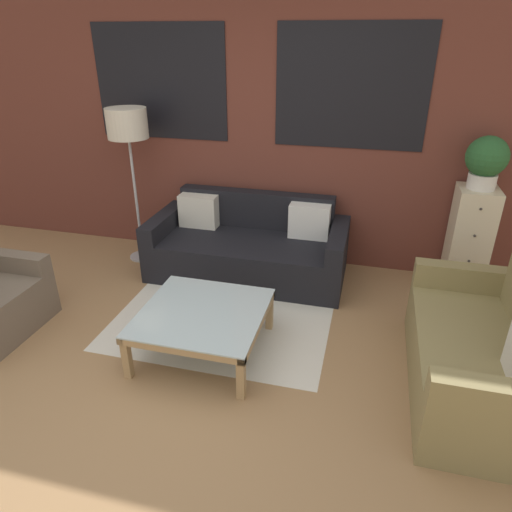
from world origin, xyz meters
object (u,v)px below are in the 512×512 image
Objects in this scene: couch_dark at (249,248)px; settee_vintage at (485,355)px; potted_plant at (486,160)px; coffee_table at (203,317)px; drawer_cabinet at (468,240)px; floor_lamp at (128,130)px.

couch_dark is 1.28× the size of settee_vintage.
potted_plant is (0.08, 1.52, 0.95)m from settee_vintage.
potted_plant is at bearing 87.10° from settee_vintage.
settee_vintage reaches higher than coffee_table.
drawer_cabinet reaches higher than couch_dark.
drawer_cabinet is (2.08, 0.22, 0.22)m from couch_dark.
potted_plant reaches higher than couch_dark.
potted_plant is (0.00, 0.00, 0.76)m from drawer_cabinet.
floor_lamp is (-3.24, 1.36, 1.08)m from settee_vintage.
floor_lamp reaches higher than coffee_table.
settee_vintage is 0.95× the size of floor_lamp.
settee_vintage is (2.00, -1.30, 0.03)m from couch_dark.
potted_plant reaches higher than settee_vintage.
drawer_cabinet is at bearing 2.93° from floor_lamp.
drawer_cabinet reaches higher than settee_vintage.
couch_dark is 1.94× the size of drawer_cabinet.
drawer_cabinet is at bearing -90.00° from potted_plant.
drawer_cabinet is 0.76m from potted_plant.
floor_lamp reaches higher than drawer_cabinet.
settee_vintage is 1.80m from potted_plant.
floor_lamp reaches higher than potted_plant.
couch_dark is at bearing -173.93° from drawer_cabinet.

